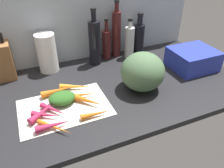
{
  "coord_description": "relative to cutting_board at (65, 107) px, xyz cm",
  "views": [
    {
      "loc": [
        -27.63,
        -94.57,
        67.98
      ],
      "look_at": [
        7.77,
        -11.84,
        8.61
      ],
      "focal_mm": 35.67,
      "sensor_mm": 36.0,
      "label": 1
    }
  ],
  "objects": [
    {
      "name": "ground_plane",
      "position": [
        16.06,
        10.02,
        -1.9
      ],
      "size": [
        170.0,
        80.0,
        3.0
      ],
      "primitive_type": "cube",
      "color": "black"
    },
    {
      "name": "wall_back",
      "position": [
        16.06,
        48.52,
        29.6
      ],
      "size": [
        170.0,
        3.0,
        60.0
      ],
      "primitive_type": "cube",
      "color": "#ADB7C1",
      "rests_on": "ground_plane"
    },
    {
      "name": "cutting_board",
      "position": [
        0.0,
        0.0,
        0.0
      ],
      "size": [
        42.25,
        28.73,
        0.8
      ],
      "primitive_type": "cube",
      "color": "beige",
      "rests_on": "ground_plane"
    },
    {
      "name": "carrot_0",
      "position": [
        11.54,
        -12.21,
        1.71
      ],
      "size": [
        14.03,
        3.23,
        2.62
      ],
      "primitive_type": "cone",
      "rotation": [
        0.0,
        1.57,
        -0.04
      ],
      "color": "orange",
      "rests_on": "cutting_board"
    },
    {
      "name": "carrot_1",
      "position": [
        9.28,
        4.51,
        1.55
      ],
      "size": [
        17.57,
        5.91,
        2.3
      ],
      "primitive_type": "cone",
      "rotation": [
        0.0,
        1.57,
        -0.21
      ],
      "color": "orange",
      "rests_on": "cutting_board"
    },
    {
      "name": "carrot_2",
      "position": [
        -9.32,
        -4.13,
        1.77
      ],
      "size": [
        12.27,
        8.99,
        2.74
      ],
      "primitive_type": "cone",
      "rotation": [
        0.0,
        1.57,
        -0.55
      ],
      "color": "#B2264C",
      "rests_on": "cutting_board"
    },
    {
      "name": "carrot_3",
      "position": [
        -7.44,
        -12.22,
        1.97
      ],
      "size": [
        14.75,
        3.33,
        3.14
      ],
      "primitive_type": "cone",
      "rotation": [
        0.0,
        1.57,
        -0.01
      ],
      "color": "#B2264C",
      "rests_on": "cutting_board"
    },
    {
      "name": "carrot_4",
      "position": [
        -1.23,
        11.88,
        2.15
      ],
      "size": [
        15.75,
        4.91,
        3.49
      ],
      "primitive_type": "cone",
      "rotation": [
        0.0,
        1.57,
        0.09
      ],
      "color": "orange",
      "rests_on": "cutting_board"
    },
    {
      "name": "carrot_5",
      "position": [
        -10.04,
        -1.6,
        2.0
      ],
      "size": [
        14.52,
        12.22,
        3.2
      ],
      "primitive_type": "cone",
      "rotation": [
        0.0,
        1.57,
        0.66
      ],
      "color": "#B2264C",
      "rests_on": "cutting_board"
    },
    {
      "name": "carrot_6",
      "position": [
        9.08,
        12.44,
        1.81
      ],
      "size": [
        16.47,
        9.36,
        2.81
      ],
      "primitive_type": "cone",
      "rotation": [
        0.0,
        1.57,
        -0.42
      ],
      "color": "orange",
      "rests_on": "cutting_board"
    },
    {
      "name": "carrot_7",
      "position": [
        10.82,
        -1.79,
        2.05
      ],
      "size": [
        13.17,
        14.01,
        3.3
      ],
      "primitive_type": "cone",
      "rotation": [
        0.0,
        1.57,
        -0.83
      ],
      "color": "orange",
      "rests_on": "cutting_board"
    },
    {
      "name": "carrot_8",
      "position": [
        -7.17,
        -13.04,
        1.45
      ],
      "size": [
        12.87,
        13.94,
        2.11
      ],
      "primitive_type": "cone",
      "rotation": [
        0.0,
        1.57,
        -0.84
      ],
      "color": "orange",
      "rests_on": "cutting_board"
    },
    {
      "name": "carrot_9",
      "position": [
        -5.48,
        -1.69,
        1.76
      ],
      "size": [
        10.94,
        12.58,
        2.72
      ],
      "primitive_type": "cone",
      "rotation": [
        0.0,
        1.57,
        -0.89
      ],
      "color": "#B2264C",
      "rests_on": "cutting_board"
    },
    {
      "name": "carrot_greens_pile",
      "position": [
        -0.09,
        3.51,
        3.11
      ],
      "size": [
        12.8,
        9.85,
        5.42
      ],
      "primitive_type": "ellipsoid",
      "color": "#2D6023",
      "rests_on": "cutting_board"
    },
    {
      "name": "winter_squash",
      "position": [
        41.99,
        0.42,
        9.76
      ],
      "size": [
        22.87,
        22.47,
        20.33
      ],
      "primitive_type": "ellipsoid",
      "color": "#4C6B47",
      "rests_on": "ground_plane"
    },
    {
      "name": "knife_block",
      "position": [
        -24.16,
        41.4,
        10.2
      ],
      "size": [
        10.52,
        13.0,
        26.29
      ],
      "color": "brown",
      "rests_on": "ground_plane"
    },
    {
      "name": "paper_towel_roll",
      "position": [
        0.05,
        39.52,
        11.08
      ],
      "size": [
        11.3,
        11.3,
        22.96
      ],
      "primitive_type": "cylinder",
      "color": "white",
      "rests_on": "ground_plane"
    },
    {
      "name": "bottle_0",
      "position": [
        28.93,
        37.1,
        14.04
      ],
      "size": [
        7.29,
        7.29,
        35.03
      ],
      "color": "black",
      "rests_on": "ground_plane"
    },
    {
      "name": "bottle_1",
      "position": [
        38.44,
        41.26,
        9.71
      ],
      "size": [
        5.87,
        5.87,
        26.73
      ],
      "color": "#471919",
      "rests_on": "ground_plane"
    },
    {
      "name": "bottle_2",
      "position": [
        45.81,
        42.19,
        15.39
      ],
      "size": [
        5.69,
        5.69,
        36.82
      ],
      "color": "#471919",
      "rests_on": "ground_plane"
    },
    {
      "name": "bottle_3",
      "position": [
        52.88,
        37.01,
        10.47
      ],
      "size": [
        6.08,
        6.08,
        26.29
      ],
      "color": "silver",
      "rests_on": "ground_plane"
    },
    {
      "name": "bottle_4",
      "position": [
        62.57,
        41.62,
        10.63
      ],
      "size": [
        7.15,
        7.15,
        27.42
      ],
      "color": "black",
      "rests_on": "ground_plane"
    },
    {
      "name": "dish_rack",
      "position": [
        81.77,
        8.12,
        5.55
      ],
      "size": [
        26.12,
        22.65,
        11.9
      ],
      "primitive_type": "cube",
      "color": "#2838AD",
      "rests_on": "ground_plane"
    }
  ]
}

